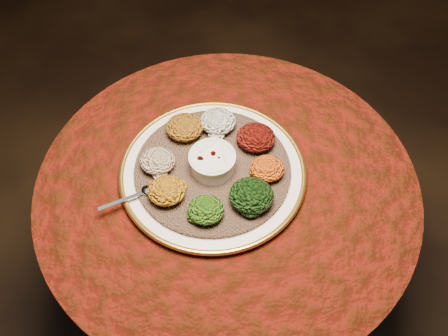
{
  "coord_description": "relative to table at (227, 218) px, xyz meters",
  "views": [
    {
      "loc": [
        0.05,
        -0.71,
        1.76
      ],
      "look_at": [
        -0.01,
        0.02,
        0.76
      ],
      "focal_mm": 40.0,
      "sensor_mm": 36.0,
      "label": 1
    }
  ],
  "objects": [
    {
      "name": "table",
      "position": [
        0.0,
        0.0,
        0.0
      ],
      "size": [
        0.96,
        0.96,
        0.73
      ],
      "color": "black",
      "rests_on": "ground"
    },
    {
      "name": "portion_gomen",
      "position": [
        0.06,
        -0.07,
        0.23
      ],
      "size": [
        0.11,
        0.1,
        0.05
      ],
      "primitive_type": "ellipsoid",
      "color": "black",
      "rests_on": "injera"
    },
    {
      "name": "portion_shiro",
      "position": [
        -0.12,
        0.12,
        0.23
      ],
      "size": [
        0.1,
        0.09,
        0.05
      ],
      "primitive_type": "ellipsoid",
      "color": "#935411",
      "rests_on": "injera"
    },
    {
      "name": "portion_kik",
      "position": [
        -0.14,
        -0.07,
        0.23
      ],
      "size": [
        0.09,
        0.09,
        0.04
      ],
      "primitive_type": "ellipsoid",
      "color": "#AB740F",
      "rests_on": "injera"
    },
    {
      "name": "platter",
      "position": [
        -0.04,
        0.02,
        0.19
      ],
      "size": [
        0.52,
        0.52,
        0.02
      ],
      "rotation": [
        0.0,
        0.0,
        0.16
      ],
      "color": "white",
      "rests_on": "table"
    },
    {
      "name": "stew_bowl",
      "position": [
        -0.04,
        0.02,
        0.24
      ],
      "size": [
        0.12,
        0.12,
        0.05
      ],
      "color": "silver",
      "rests_on": "injera"
    },
    {
      "name": "portion_ayib",
      "position": [
        -0.04,
        0.15,
        0.23
      ],
      "size": [
        0.09,
        0.09,
        0.05
      ],
      "primitive_type": "ellipsoid",
      "color": "white",
      "rests_on": "injera"
    },
    {
      "name": "portion_kitfo",
      "position": [
        0.06,
        0.11,
        0.23
      ],
      "size": [
        0.1,
        0.09,
        0.05
      ],
      "primitive_type": "ellipsoid",
      "color": "black",
      "rests_on": "injera"
    },
    {
      "name": "portion_mixveg",
      "position": [
        -0.04,
        -0.12,
        0.23
      ],
      "size": [
        0.09,
        0.08,
        0.04
      ],
      "primitive_type": "ellipsoid",
      "color": "#983C09",
      "rests_on": "injera"
    },
    {
      "name": "portion_tikil",
      "position": [
        0.1,
        0.01,
        0.23
      ],
      "size": [
        0.08,
        0.08,
        0.04
      ],
      "primitive_type": "ellipsoid",
      "color": "orange",
      "rests_on": "injera"
    },
    {
      "name": "injera",
      "position": [
        -0.04,
        0.02,
        0.2
      ],
      "size": [
        0.48,
        0.48,
        0.01
      ],
      "primitive_type": "cylinder",
      "rotation": [
        0.0,
        0.0,
        0.27
      ],
      "color": "brown",
      "rests_on": "platter"
    },
    {
      "name": "spoon",
      "position": [
        -0.19,
        -0.07,
        0.21
      ],
      "size": [
        0.13,
        0.08,
        0.01
      ],
      "rotation": [
        0.0,
        0.0,
        -2.62
      ],
      "color": "silver",
      "rests_on": "injera"
    },
    {
      "name": "portion_timatim",
      "position": [
        -0.17,
        0.01,
        0.23
      ],
      "size": [
        0.09,
        0.08,
        0.04
      ],
      "primitive_type": "ellipsoid",
      "color": "maroon",
      "rests_on": "injera"
    }
  ]
}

